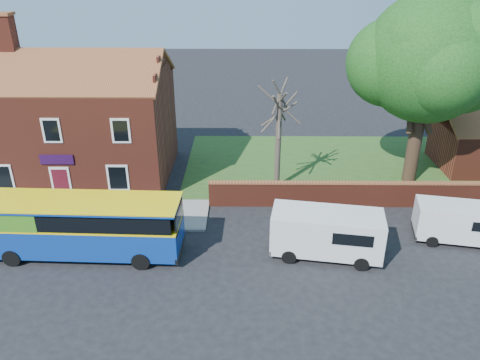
{
  "coord_description": "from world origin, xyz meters",
  "views": [
    {
      "loc": [
        4.1,
        -17.92,
        13.69
      ],
      "look_at": [
        3.89,
        5.0,
        2.68
      ],
      "focal_mm": 35.0,
      "sensor_mm": 36.0,
      "label": 1
    }
  ],
  "objects_px": {
    "van_near": "(327,232)",
    "large_tree": "(429,61)",
    "van_far": "(463,222)"
  },
  "relations": [
    {
      "from": "van_near",
      "to": "large_tree",
      "type": "bearing_deg",
      "value": 60.91
    },
    {
      "from": "large_tree",
      "to": "van_near",
      "type": "bearing_deg",
      "value": -128.28
    },
    {
      "from": "van_far",
      "to": "large_tree",
      "type": "relative_size",
      "value": 0.41
    },
    {
      "from": "van_near",
      "to": "large_tree",
      "type": "height_order",
      "value": "large_tree"
    },
    {
      "from": "van_far",
      "to": "large_tree",
      "type": "bearing_deg",
      "value": 103.01
    },
    {
      "from": "van_near",
      "to": "van_far",
      "type": "xyz_separation_m",
      "value": [
        7.32,
        1.37,
        -0.18
      ]
    },
    {
      "from": "van_near",
      "to": "large_tree",
      "type": "distance_m",
      "value": 13.15
    },
    {
      "from": "van_near",
      "to": "large_tree",
      "type": "relative_size",
      "value": 0.47
    },
    {
      "from": "van_far",
      "to": "large_tree",
      "type": "height_order",
      "value": "large_tree"
    },
    {
      "from": "van_near",
      "to": "van_far",
      "type": "height_order",
      "value": "van_near"
    }
  ]
}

